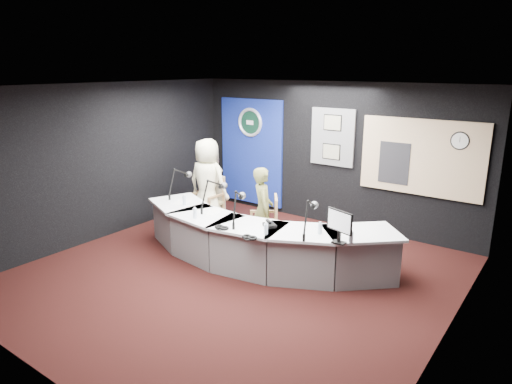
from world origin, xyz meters
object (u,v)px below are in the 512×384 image
Objects in this scene: broadcast_desk at (254,240)px; person_man at (208,182)px; armchair_left at (208,201)px; armchair_right at (263,223)px; person_woman at (263,210)px.

person_man reaches higher than broadcast_desk.
armchair_right is at bearing -11.74° from armchair_left.
armchair_right is 0.69× the size of person_woman.
broadcast_desk is 2.11m from person_man.
broadcast_desk is at bearing -23.42° from armchair_left.
armchair_left is 0.56× the size of person_man.
armchair_left is at bearing 180.00° from person_man.
armchair_left is 0.97× the size of armchair_right.
broadcast_desk is 4.60× the size of armchair_left.
person_man reaches higher than armchair_right.
armchair_right is (-0.17, 0.48, 0.13)m from broadcast_desk.
armchair_right is at bearing 48.18° from person_woman.
person_woman is (-0.17, 0.48, 0.36)m from broadcast_desk.
armchair_right is 0.58× the size of person_man.
person_man is (0.00, 0.00, 0.38)m from armchair_left.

